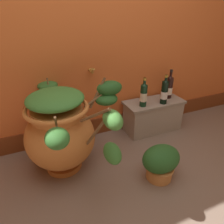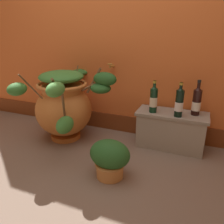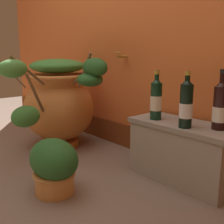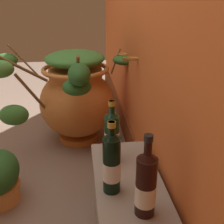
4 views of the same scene
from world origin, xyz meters
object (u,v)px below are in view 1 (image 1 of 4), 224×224
at_px(potted_shrub, 161,162).
at_px(wine_bottle_right, 144,94).
at_px(wine_bottle_left, 169,87).
at_px(wine_bottle_middle, 164,91).
at_px(terracotta_urn, 62,130).

bearing_deg(potted_shrub, wine_bottle_right, 73.24).
height_order(wine_bottle_right, potted_shrub, wine_bottle_right).
distance_m(wine_bottle_left, wine_bottle_middle, 0.19).
xyz_separation_m(wine_bottle_left, potted_shrub, (-0.59, -0.74, -0.34)).
bearing_deg(wine_bottle_middle, wine_bottle_left, 36.70).
bearing_deg(wine_bottle_left, potted_shrub, -128.94).
relative_size(terracotta_urn, wine_bottle_right, 3.50).
bearing_deg(potted_shrub, terracotta_urn, 147.35).
distance_m(terracotta_urn, wine_bottle_middle, 1.19).
distance_m(terracotta_urn, wine_bottle_right, 0.95).
relative_size(wine_bottle_left, wine_bottle_right, 1.07).
relative_size(terracotta_urn, potted_shrub, 3.32).
distance_m(wine_bottle_right, potted_shrub, 0.77).
bearing_deg(wine_bottle_left, wine_bottle_middle, -143.30).
xyz_separation_m(terracotta_urn, wine_bottle_right, (0.92, 0.19, 0.11)).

